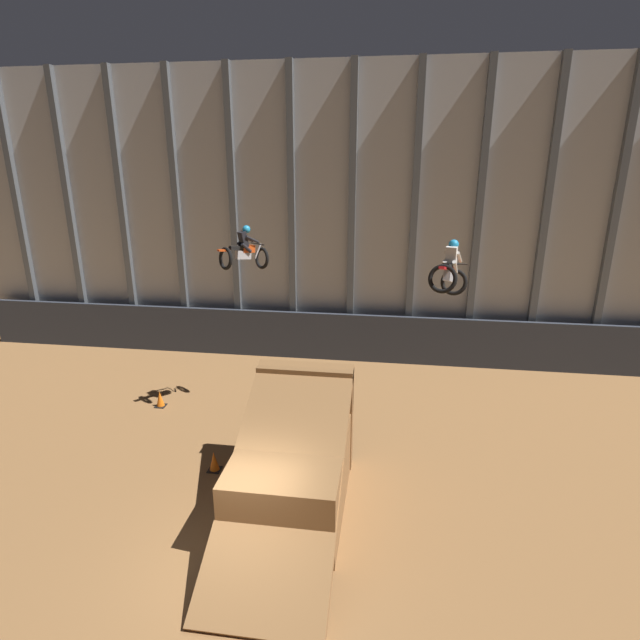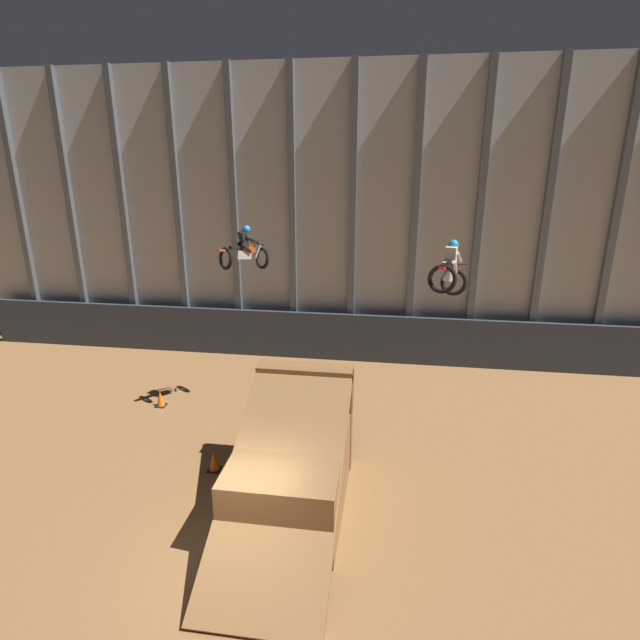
# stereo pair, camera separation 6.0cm
# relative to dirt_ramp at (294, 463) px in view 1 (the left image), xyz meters

# --- Properties ---
(ground_plane) EXTENTS (60.00, 60.00, 0.00)m
(ground_plane) POSITION_rel_dirt_ramp_xyz_m (-0.75, -2.15, -1.06)
(ground_plane) COLOR olive
(arena_back_wall) EXTENTS (32.00, 0.40, 12.18)m
(arena_back_wall) POSITION_rel_dirt_ramp_xyz_m (-0.75, 10.32, 5.03)
(arena_back_wall) COLOR #ADB2B7
(arena_back_wall) RESTS_ON ground_plane
(lower_barrier) EXTENTS (31.36, 0.20, 2.11)m
(lower_barrier) POSITION_rel_dirt_ramp_xyz_m (-0.75, 9.68, -0.01)
(lower_barrier) COLOR #2D333D
(lower_barrier) RESTS_ON ground_plane
(dirt_ramp) EXTENTS (2.66, 6.10, 3.17)m
(dirt_ramp) POSITION_rel_dirt_ramp_xyz_m (0.00, 0.00, 0.00)
(dirt_ramp) COLOR brown
(dirt_ramp) RESTS_ON ground_plane
(rider_bike_left_air) EXTENTS (1.59, 1.68, 1.53)m
(rider_bike_left_air) POSITION_rel_dirt_ramp_xyz_m (-2.54, 4.86, 4.53)
(rider_bike_left_air) COLOR black
(rider_bike_right_air) EXTENTS (1.23, 1.80, 1.61)m
(rider_bike_right_air) POSITION_rel_dirt_ramp_xyz_m (3.73, 2.29, 4.59)
(rider_bike_right_air) COLOR black
(traffic_cone_near_ramp) EXTENTS (0.36, 0.36, 0.58)m
(traffic_cone_near_ramp) POSITION_rel_dirt_ramp_xyz_m (-2.51, 0.91, -0.78)
(traffic_cone_near_ramp) COLOR black
(traffic_cone_near_ramp) RESTS_ON ground_plane
(traffic_cone_arena_edge) EXTENTS (0.36, 0.36, 0.58)m
(traffic_cone_arena_edge) POSITION_rel_dirt_ramp_xyz_m (-5.75, 4.36, -0.78)
(traffic_cone_arena_edge) COLOR black
(traffic_cone_arena_edge) RESTS_ON ground_plane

